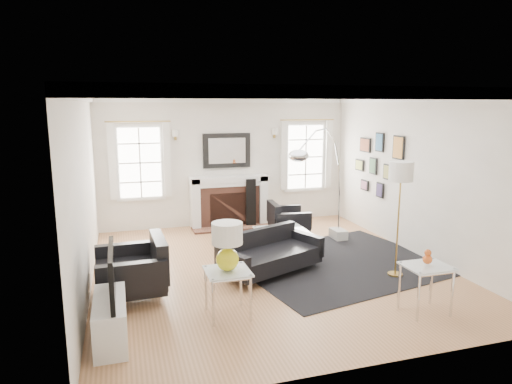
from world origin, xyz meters
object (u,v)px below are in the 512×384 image
object	(u,v)px
armchair_right	(286,220)
gourd_lamp	(227,243)
sofa	(269,254)
arc_floor_lamp	(321,183)
coffee_table	(283,232)
armchair_left	(135,271)
fireplace	(229,202)

from	to	relation	value
armchair_right	gourd_lamp	bearing A→B (deg)	-121.54
sofa	gourd_lamp	size ratio (longest dim) A/B	2.96
gourd_lamp	arc_floor_lamp	size ratio (longest dim) A/B	0.27
armchair_right	coffee_table	distance (m)	1.14
sofa	armchair_left	size ratio (longest dim) A/B	1.71
armchair_right	arc_floor_lamp	distance (m)	1.53
armchair_left	sofa	bearing A→B (deg)	10.79
armchair_left	fireplace	bearing A→B (deg)	57.53
armchair_right	fireplace	bearing A→B (deg)	134.05
sofa	gourd_lamp	world-z (taller)	gourd_lamp
fireplace	arc_floor_lamp	size ratio (longest dim) A/B	0.74
sofa	coffee_table	size ratio (longest dim) A/B	2.06
sofa	fireplace	bearing A→B (deg)	88.72
armchair_right	sofa	bearing A→B (deg)	-117.73
sofa	armchair_right	distance (m)	2.21
fireplace	sofa	bearing A→B (deg)	-91.28
fireplace	armchair_left	size ratio (longest dim) A/B	1.60
fireplace	coffee_table	xyz separation A→B (m)	(0.51, -2.04, -0.18)
armchair_left	gourd_lamp	distance (m)	1.53
fireplace	sofa	xyz separation A→B (m)	(-0.07, -2.95, -0.25)
fireplace	armchair_left	world-z (taller)	fireplace
sofa	arc_floor_lamp	bearing A→B (deg)	31.96
coffee_table	arc_floor_lamp	xyz separation A→B (m)	(0.66, -0.15, 0.89)
arc_floor_lamp	fireplace	bearing A→B (deg)	118.22
gourd_lamp	coffee_table	bearing A→B (deg)	55.18
fireplace	coffee_table	bearing A→B (deg)	-76.02
armchair_right	armchair_left	bearing A→B (deg)	-142.76
armchair_left	armchair_right	size ratio (longest dim) A/B	1.21
fireplace	armchair_right	bearing A→B (deg)	-45.95
armchair_right	coffee_table	xyz separation A→B (m)	(-0.46, -1.04, 0.05)
armchair_left	arc_floor_lamp	world-z (taller)	arc_floor_lamp
armchair_left	arc_floor_lamp	xyz separation A→B (m)	(3.30, 1.17, 0.86)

